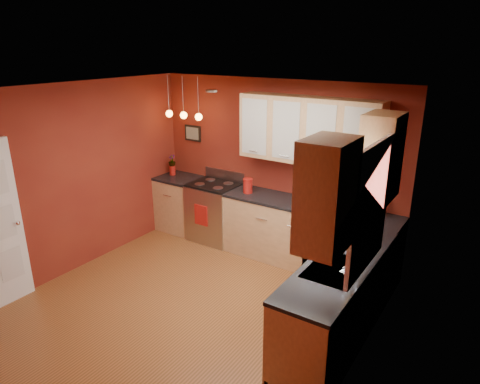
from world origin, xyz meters
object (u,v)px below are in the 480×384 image
Objects in this scene: sink at (335,271)px; soap_pump at (345,274)px; red_canister at (248,186)px; coffee_maker at (371,205)px; gas_range at (215,211)px.

sink reaches higher than soap_pump.
soap_pump is at bearing -37.93° from red_canister.
coffee_maker is (1.80, 0.16, 0.02)m from red_canister.
sink is 4.24× the size of soap_pump.
gas_range is 3.83× the size of coffee_maker.
coffee_maker reaches higher than soap_pump.
red_canister is at bearing 167.68° from coffee_maker.
coffee_maker is at bearing 95.78° from sink.
sink is at bearing -101.78° from coffee_maker.
gas_range is 2.53m from coffee_maker.
soap_pump is at bearing -50.60° from sink.
coffee_maker reaches higher than gas_range.
gas_range is 5.04× the size of red_canister.
sink is 2.45m from red_canister.
coffee_maker is at bearing 2.87° from gas_range.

